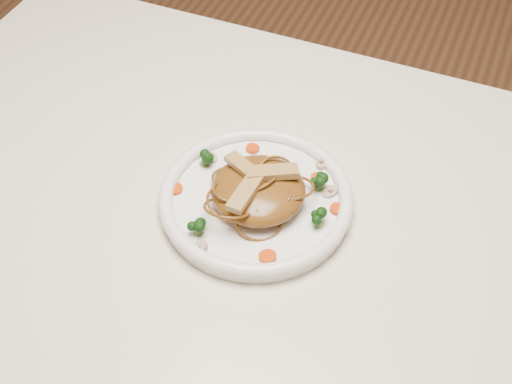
% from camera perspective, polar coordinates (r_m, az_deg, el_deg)
% --- Properties ---
extents(table, '(1.20, 0.80, 0.75)m').
position_cam_1_polar(table, '(1.01, -0.14, -5.61)').
color(table, beige).
rests_on(table, ground).
extents(plate, '(0.32, 0.32, 0.02)m').
position_cam_1_polar(plate, '(0.94, 0.00, -0.89)').
color(plate, white).
rests_on(plate, table).
extents(noodle_mound, '(0.16, 0.16, 0.04)m').
position_cam_1_polar(noodle_mound, '(0.92, 0.19, 0.16)').
color(noodle_mound, brown).
rests_on(noodle_mound, plate).
extents(chicken_a, '(0.07, 0.06, 0.01)m').
position_cam_1_polar(chicken_a, '(0.90, 1.34, 1.64)').
color(chicken_a, tan).
rests_on(chicken_a, noodle_mound).
extents(chicken_b, '(0.06, 0.05, 0.01)m').
position_cam_1_polar(chicken_b, '(0.91, -1.05, 2.12)').
color(chicken_b, tan).
rests_on(chicken_b, noodle_mound).
extents(chicken_c, '(0.03, 0.07, 0.01)m').
position_cam_1_polar(chicken_c, '(0.88, -0.89, -0.02)').
color(chicken_c, tan).
rests_on(chicken_c, noodle_mound).
extents(broccoli_0, '(0.03, 0.03, 0.03)m').
position_cam_1_polar(broccoli_0, '(0.94, 5.23, 0.95)').
color(broccoli_0, '#0F360B').
rests_on(broccoli_0, plate).
extents(broccoli_1, '(0.03, 0.03, 0.03)m').
position_cam_1_polar(broccoli_1, '(0.97, -4.36, 2.91)').
color(broccoli_1, '#0F360B').
rests_on(broccoli_1, plate).
extents(broccoli_2, '(0.03, 0.03, 0.03)m').
position_cam_1_polar(broccoli_2, '(0.89, -4.83, -2.83)').
color(broccoli_2, '#0F360B').
rests_on(broccoli_2, plate).
extents(broccoli_3, '(0.03, 0.03, 0.03)m').
position_cam_1_polar(broccoli_3, '(0.89, 5.28, -2.03)').
color(broccoli_3, '#0F360B').
rests_on(broccoli_3, plate).
extents(carrot_0, '(0.02, 0.02, 0.00)m').
position_cam_1_polar(carrot_0, '(0.96, 5.06, 1.19)').
color(carrot_0, red).
rests_on(carrot_0, plate).
extents(carrot_1, '(0.03, 0.03, 0.00)m').
position_cam_1_polar(carrot_1, '(0.95, -6.75, 0.28)').
color(carrot_1, red).
rests_on(carrot_1, plate).
extents(carrot_2, '(0.02, 0.02, 0.00)m').
position_cam_1_polar(carrot_2, '(0.92, 6.75, -1.40)').
color(carrot_2, red).
rests_on(carrot_2, plate).
extents(carrot_3, '(0.02, 0.02, 0.00)m').
position_cam_1_polar(carrot_3, '(1.00, -0.28, 3.63)').
color(carrot_3, red).
rests_on(carrot_3, plate).
extents(carrot_4, '(0.02, 0.02, 0.00)m').
position_cam_1_polar(carrot_4, '(0.87, 0.96, -5.37)').
color(carrot_4, red).
rests_on(carrot_4, plate).
extents(mushroom_0, '(0.04, 0.04, 0.01)m').
position_cam_1_polar(mushroom_0, '(0.88, -4.83, -4.62)').
color(mushroom_0, beige).
rests_on(mushroom_0, plate).
extents(mushroom_1, '(0.03, 0.03, 0.01)m').
position_cam_1_polar(mushroom_1, '(0.94, 6.15, 0.00)').
color(mushroom_1, beige).
rests_on(mushroom_1, plate).
extents(mushroom_2, '(0.03, 0.03, 0.01)m').
position_cam_1_polar(mushroom_2, '(0.99, -3.69, 2.88)').
color(mushroom_2, beige).
rests_on(mushroom_2, plate).
extents(mushroom_3, '(0.03, 0.03, 0.01)m').
position_cam_1_polar(mushroom_3, '(0.98, 5.44, 2.37)').
color(mushroom_3, beige).
rests_on(mushroom_3, plate).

